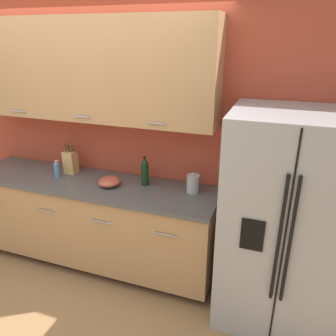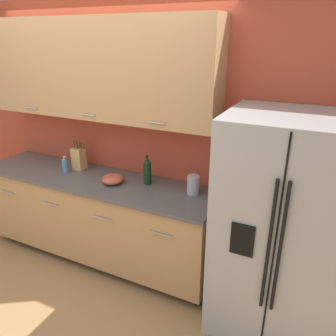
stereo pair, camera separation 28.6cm
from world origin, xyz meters
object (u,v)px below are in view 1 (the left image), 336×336
Objects in this scene: refrigerator at (284,222)px; knife_block at (70,161)px; soap_dispenser at (57,170)px; steel_canister at (193,184)px; wine_bottle at (145,172)px; mixing_bowl at (109,182)px.

refrigerator is 5.40× the size of knife_block.
steel_canister is at bearing 4.61° from soap_dispenser.
knife_block reaches higher than soap_dispenser.
soap_dispenser is (-2.19, 0.08, 0.12)m from refrigerator.
steel_canister is at bearing 166.45° from refrigerator.
steel_canister is (-0.80, 0.19, 0.13)m from refrigerator.
knife_block is 0.16m from soap_dispenser.
steel_canister is (0.47, -0.01, -0.05)m from wine_bottle.
knife_block is 1.14× the size of wine_bottle.
knife_block reaches higher than wine_bottle.
wine_bottle is 0.47m from steel_canister.
refrigerator reaches higher than steel_canister.
knife_block is 1.76× the size of steel_canister.
soap_dispenser is 0.85× the size of mixing_bowl.
soap_dispenser is at bearing -172.70° from wine_bottle.
wine_bottle is 1.37× the size of mixing_bowl.
wine_bottle is at bearing 23.53° from mixing_bowl.
knife_block is 1.32m from steel_canister.
steel_canister is at bearing -0.66° from wine_bottle.
knife_block is (-2.12, 0.22, 0.17)m from refrigerator.
steel_canister is 0.89× the size of mixing_bowl.
knife_block is at bearing 178.83° from steel_canister.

